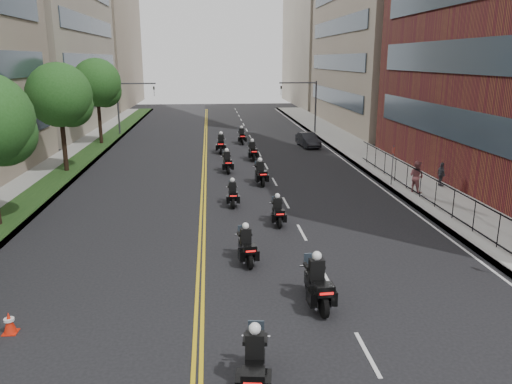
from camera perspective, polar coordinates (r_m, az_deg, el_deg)
ground at (r=14.18m, az=-0.51°, el=-18.67°), size 160.00×160.00×0.00m
sidewalk_right at (r=39.75m, az=13.89°, el=3.23°), size 4.00×90.00×0.15m
sidewalk_left at (r=39.16m, az=-21.55°, el=2.45°), size 4.00×90.00×0.15m
grass_strip at (r=38.93m, az=-20.43°, el=2.63°), size 2.00×90.00×0.04m
building_right_far at (r=92.68m, az=9.21°, el=17.96°), size 15.00×28.00×26.00m
building_left_far at (r=92.34m, az=-19.36°, el=17.35°), size 16.00×28.00×26.00m
iron_fence at (r=27.50m, az=20.72°, el=-0.67°), size 0.05×28.00×1.50m
street_trees at (r=32.11m, az=-23.86°, el=8.84°), size 4.40×38.40×7.98m
traffic_signal_right at (r=54.94m, az=5.86°, el=10.54°), size 4.09×0.20×5.60m
traffic_signal_left at (r=54.60m, az=-14.53°, el=10.13°), size 4.09×0.20×5.60m
motorcycle_0 at (r=12.75m, az=-0.16°, el=-19.21°), size 0.72×2.37×1.75m
motorcycle_1 at (r=16.64m, az=7.02°, el=-10.50°), size 0.64×2.50×1.84m
motorcycle_2 at (r=19.89m, az=-1.11°, el=-6.31°), size 0.64×2.19×1.62m
motorcycle_3 at (r=24.42m, az=2.48°, el=-2.32°), size 0.47×2.07×1.53m
motorcycle_4 at (r=27.54m, az=-2.69°, el=-0.31°), size 0.48×2.09×1.54m
motorcycle_5 at (r=32.14m, az=0.51°, el=2.07°), size 0.65×2.35×1.74m
motorcycle_6 at (r=35.74m, az=-3.33°, el=3.35°), size 0.60×2.32×1.71m
motorcycle_7 at (r=39.98m, az=-0.41°, el=4.62°), size 0.59×2.33×1.72m
motorcycle_8 at (r=43.27m, az=-4.02°, el=5.45°), size 0.62×2.50×1.85m
motorcycle_9 at (r=47.84m, az=-1.64°, el=6.33°), size 0.54×2.33×1.72m
parked_sedan at (r=46.40m, az=5.96°, el=5.94°), size 1.80×4.04×1.29m
pedestrian_b at (r=31.15m, az=17.86°, el=1.70°), size 1.08×1.15×1.89m
pedestrian_c at (r=33.17m, az=20.42°, el=1.91°), size 0.39×0.89×1.50m
traffic_cone at (r=16.84m, az=-26.35°, el=-13.25°), size 0.40×0.40×0.67m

